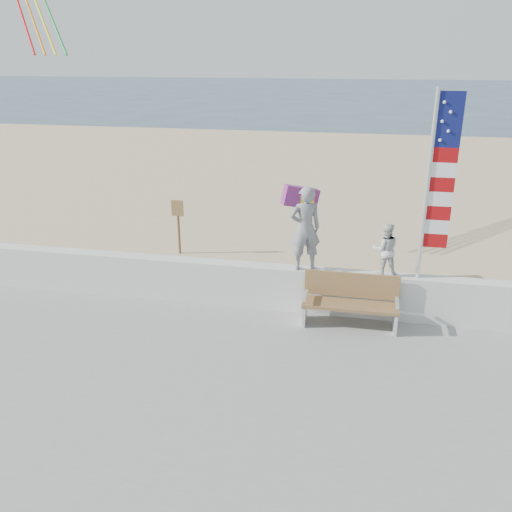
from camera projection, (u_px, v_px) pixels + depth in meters
The scene contains 9 objects.
ground at pixel (224, 362), 9.53m from camera, with size 220.00×220.00×0.00m, color #2A3F54.
sand at pixel (294, 217), 17.77m from camera, with size 90.00×40.00×0.08m, color tan.
seawall at pixel (248, 285), 11.14m from camera, with size 30.00×0.35×0.90m, color silver.
adult at pixel (305, 228), 10.47m from camera, with size 0.61×0.40×1.68m, color gray.
child at pixel (386, 250), 10.30m from camera, with size 0.50×0.39×1.03m, color silver.
bench at pixel (350, 300), 10.31m from camera, with size 1.80×0.57×1.00m.
flag at pixel (436, 179), 9.66m from camera, with size 0.50×0.08×3.50m.
parafoil_kite at pixel (302, 197), 11.93m from camera, with size 0.86×0.62×0.60m.
sign at pixel (178, 222), 14.16m from camera, with size 0.32×0.07×1.46m.
Camera 1 is at (2.21, -7.98, 5.11)m, focal length 38.00 mm.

